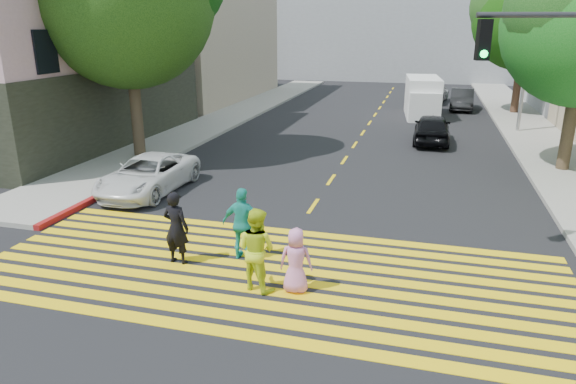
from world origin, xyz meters
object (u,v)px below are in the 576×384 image
at_px(pedestrian_extra, 243,224).
at_px(dark_car_parked, 462,99).
at_px(tree_right_far, 529,11).
at_px(silver_car, 432,92).
at_px(pedestrian_man, 176,228).
at_px(white_van, 423,98).
at_px(white_sedan, 148,175).
at_px(pedestrian_woman, 256,249).
at_px(dark_car_near, 432,128).
at_px(pedestrian_child, 296,261).

height_order(pedestrian_extra, dark_car_parked, pedestrian_extra).
distance_m(tree_right_far, silver_car, 8.75).
relative_size(pedestrian_man, dark_car_parked, 0.42).
xyz_separation_m(pedestrian_man, white_van, (5.06, 22.81, 0.24)).
relative_size(pedestrian_man, white_sedan, 0.40).
xyz_separation_m(pedestrian_woman, dark_car_near, (3.49, 15.87, -0.20)).
bearing_deg(pedestrian_woman, pedestrian_extra, -40.11).
bearing_deg(dark_car_parked, pedestrian_man, -103.06).
relative_size(pedestrian_extra, white_van, 0.34).
distance_m(pedestrian_man, white_van, 23.37).
xyz_separation_m(pedestrian_woman, white_sedan, (-5.67, 5.41, -0.30)).
height_order(dark_car_parked, white_van, white_van).
bearing_deg(pedestrian_child, dark_car_parked, -106.07).
relative_size(pedestrian_woman, silver_car, 0.37).
distance_m(pedestrian_man, pedestrian_extra, 1.56).
distance_m(pedestrian_woman, dark_car_parked, 27.67).
relative_size(pedestrian_woman, dark_car_near, 0.44).
relative_size(dark_car_parked, white_van, 0.80).
bearing_deg(pedestrian_extra, pedestrian_woman, 122.39).
xyz_separation_m(pedestrian_extra, white_sedan, (-4.88, 4.08, -0.28)).
relative_size(dark_car_near, silver_car, 0.84).
bearing_deg(pedestrian_child, silver_car, -101.40).
relative_size(pedestrian_child, white_sedan, 0.32).
distance_m(pedestrian_child, pedestrian_extra, 2.05).
distance_m(pedestrian_woman, dark_car_near, 16.25).
bearing_deg(pedestrian_woman, dark_car_near, -83.10).
bearing_deg(dark_car_near, white_van, -85.30).
distance_m(silver_car, white_van, 6.87).
bearing_deg(silver_car, pedestrian_man, 87.47).
distance_m(tree_right_far, pedestrian_child, 27.56).
height_order(pedestrian_extra, white_sedan, pedestrian_extra).
bearing_deg(white_van, pedestrian_extra, -104.68).
bearing_deg(pedestrian_extra, pedestrian_man, 25.82).
distance_m(white_sedan, dark_car_parked, 24.38).
bearing_deg(silver_car, white_sedan, 78.20).
bearing_deg(pedestrian_woman, pedestrian_child, -154.97).
distance_m(tree_right_far, pedestrian_extra, 26.88).
bearing_deg(white_van, dark_car_near, -90.59).
bearing_deg(white_sedan, pedestrian_extra, -39.14).
bearing_deg(white_sedan, pedestrian_woman, -42.93).
xyz_separation_m(white_sedan, dark_car_near, (9.16, 10.46, 0.10)).
height_order(pedestrian_child, white_sedan, pedestrian_child).
bearing_deg(tree_right_far, pedestrian_extra, -110.87).
bearing_deg(silver_car, pedestrian_extra, 89.97).
bearing_deg(tree_right_far, white_van, -157.03).
xyz_separation_m(dark_car_near, silver_car, (-0.09, 14.47, 0.01)).
distance_m(pedestrian_woman, white_van, 23.68).
relative_size(tree_right_far, pedestrian_woman, 5.08).
height_order(dark_car_near, white_van, white_van).
distance_m(pedestrian_woman, pedestrian_extra, 1.54).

